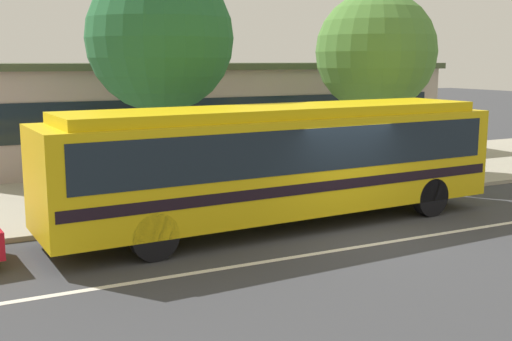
{
  "coord_description": "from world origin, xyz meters",
  "views": [
    {
      "loc": [
        -8.49,
        -11.64,
        3.98
      ],
      "look_at": [
        -1.52,
        2.16,
        1.3
      ],
      "focal_mm": 44.64,
      "sensor_mm": 36.0,
      "label": 1
    }
  ],
  "objects": [
    {
      "name": "pedestrian_waiting_near_sign",
      "position": [
        -4.21,
        4.88,
        1.04
      ],
      "size": [
        0.48,
        0.48,
        1.58
      ],
      "color": "#7C6659",
      "rests_on": "sidewalk_slab"
    },
    {
      "name": "street_tree_mid_block",
      "position": [
        4.96,
        6.01,
        4.26
      ],
      "size": [
        4.07,
        4.07,
        6.18
      ],
      "color": "brown",
      "rests_on": "sidewalk_slab"
    },
    {
      "name": "ground_plane",
      "position": [
        0.0,
        0.0,
        0.0
      ],
      "size": [
        120.0,
        120.0,
        0.0
      ],
      "primitive_type": "plane",
      "color": "#393A3F"
    },
    {
      "name": "sidewalk_slab",
      "position": [
        0.0,
        6.9,
        0.06
      ],
      "size": [
        60.0,
        8.0,
        0.12
      ],
      "primitive_type": "cube",
      "color": "#A49D8B",
      "rests_on": "ground_plane"
    },
    {
      "name": "lane_stripe_center",
      "position": [
        0.0,
        -0.8,
        0.0
      ],
      "size": [
        56.0,
        0.16,
        0.01
      ],
      "primitive_type": "cube",
      "color": "silver",
      "rests_on": "ground_plane"
    },
    {
      "name": "bus_stop_sign",
      "position": [
        4.09,
        3.45,
        1.73
      ],
      "size": [
        0.1,
        0.44,
        2.51
      ],
      "color": "gray",
      "rests_on": "sidewalk_slab"
    },
    {
      "name": "transit_bus",
      "position": [
        -1.14,
        1.55,
        1.69
      ],
      "size": [
        11.54,
        3.02,
        2.91
      ],
      "color": "gold",
      "rests_on": "ground_plane"
    },
    {
      "name": "station_building",
      "position": [
        1.53,
        12.93,
        1.95
      ],
      "size": [
        19.52,
        7.07,
        3.88
      ],
      "color": "#AB9895",
      "rests_on": "ground_plane"
    },
    {
      "name": "street_tree_near_stop",
      "position": [
        -2.59,
        6.13,
        4.59
      ],
      "size": [
        4.22,
        4.22,
        6.59
      ],
      "color": "brown",
      "rests_on": "sidewalk_slab"
    }
  ]
}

